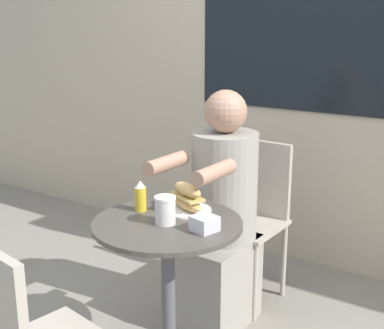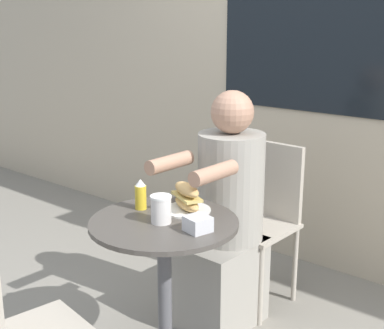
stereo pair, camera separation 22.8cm
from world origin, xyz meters
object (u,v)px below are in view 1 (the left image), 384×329
Objects in this scene: condiment_bottle at (140,196)px; drink_cup at (165,210)px; diner_chair at (253,206)px; seated_diner at (220,225)px; sandwich_on_plate at (188,199)px; cafe_table at (168,265)px.

drink_cup is at bearing -19.48° from condiment_bottle.
seated_diner reaches higher than diner_chair.
sandwich_on_plate is at bearing 91.52° from drink_cup.
seated_diner reaches higher than sandwich_on_plate.
condiment_bottle is (-0.14, -0.79, 0.25)m from diner_chair.
drink_cup reaches higher than cafe_table.
sandwich_on_plate is (0.04, -0.34, 0.24)m from seated_diner.
condiment_bottle reaches higher than cafe_table.
seated_diner is 0.42m from sandwich_on_plate.
sandwich_on_plate is 0.17m from drink_cup.
diner_chair reaches higher than cafe_table.
condiment_bottle is at bearing 81.92° from diner_chair.
seated_diner is at bearing 94.77° from drink_cup.
sandwich_on_plate is at bearing 31.83° from condiment_bottle.
condiment_bottle is at bearing 160.52° from drink_cup.
seated_diner is 5.74× the size of sandwich_on_plate.
diner_chair reaches higher than drink_cup.
seated_diner reaches higher than cafe_table.
diner_chair is 4.19× the size of sandwich_on_plate.
cafe_table is 3.42× the size of sandwich_on_plate.
sandwich_on_plate is (0.03, -0.69, 0.24)m from diner_chair.
seated_diner is at bearing 91.22° from diner_chair.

